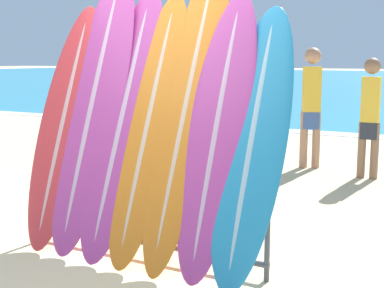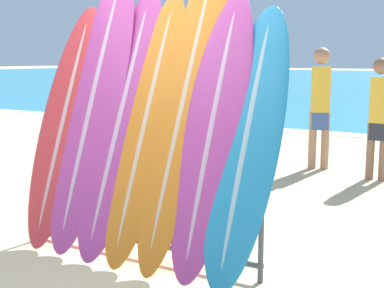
{
  "view_description": "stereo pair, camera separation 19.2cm",
  "coord_description": "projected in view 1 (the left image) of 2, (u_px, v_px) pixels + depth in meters",
  "views": [
    {
      "loc": [
        2.35,
        -3.25,
        1.59
      ],
      "look_at": [
        0.12,
        1.02,
        0.81
      ],
      "focal_mm": 50.0,
      "sensor_mm": 36.0,
      "label": 1
    },
    {
      "loc": [
        2.52,
        -3.16,
        1.59
      ],
      "look_at": [
        0.12,
        1.02,
        0.81
      ],
      "focal_mm": 50.0,
      "sensor_mm": 36.0,
      "label": 2
    }
  ],
  "objects": [
    {
      "name": "ground_plane",
      "position": [
        118.0,
        264.0,
        4.17
      ],
      "size": [
        160.0,
        160.0,
        0.0
      ],
      "primitive_type": "plane",
      "color": "beige"
    },
    {
      "name": "surfboard_rack",
      "position": [
        146.0,
        205.0,
        4.24
      ],
      "size": [
        2.08,
        0.04,
        0.79
      ],
      "color": "#47474C",
      "rests_on": "ground_plane"
    },
    {
      "name": "surfboard_slot_0",
      "position": [
        65.0,
        124.0,
        4.6
      ],
      "size": [
        0.54,
        0.87,
        2.06
      ],
      "color": "red",
      "rests_on": "ground_plane"
    },
    {
      "name": "surfboard_slot_1",
      "position": [
        94.0,
        106.0,
        4.51
      ],
      "size": [
        0.58,
        1.01,
        2.38
      ],
      "color": "#B23D8E",
      "rests_on": "ground_plane"
    },
    {
      "name": "surfboard_slot_2",
      "position": [
        123.0,
        120.0,
        4.36
      ],
      "size": [
        0.56,
        1.0,
        2.17
      ],
      "color": "#B23D8E",
      "rests_on": "ground_plane"
    },
    {
      "name": "surfboard_slot_3",
      "position": [
        149.0,
        125.0,
        4.24
      ],
      "size": [
        0.5,
        0.98,
        2.13
      ],
      "color": "orange",
      "rests_on": "ground_plane"
    },
    {
      "name": "surfboard_slot_4",
      "position": [
        188.0,
        105.0,
        4.14
      ],
      "size": [
        0.48,
        1.17,
        2.46
      ],
      "color": "orange",
      "rests_on": "ground_plane"
    },
    {
      "name": "surfboard_slot_5",
      "position": [
        218.0,
        131.0,
        3.94
      ],
      "size": [
        0.5,
        0.94,
        2.11
      ],
      "color": "#B23D8E",
      "rests_on": "ground_plane"
    },
    {
      "name": "surfboard_slot_6",
      "position": [
        253.0,
        142.0,
        3.81
      ],
      "size": [
        0.51,
        0.96,
        1.99
      ],
      "color": "teal",
      "rests_on": "ground_plane"
    },
    {
      "name": "person_near_water",
      "position": [
        311.0,
        103.0,
        7.68
      ],
      "size": [
        0.29,
        0.25,
        1.74
      ],
      "rotation": [
        0.0,
        0.0,
        0.42
      ],
      "color": "#A87A5B",
      "rests_on": "ground_plane"
    },
    {
      "name": "person_mid_beach",
      "position": [
        148.0,
        99.0,
        8.81
      ],
      "size": [
        0.23,
        0.29,
        1.7
      ],
      "rotation": [
        0.0,
        0.0,
        4.7
      ],
      "color": "#846047",
      "rests_on": "ground_plane"
    },
    {
      "name": "person_far_left",
      "position": [
        370.0,
        113.0,
        7.01
      ],
      "size": [
        0.27,
        0.21,
        1.59
      ],
      "rotation": [
        0.0,
        0.0,
        0.02
      ],
      "color": "#846047",
      "rests_on": "ground_plane"
    }
  ]
}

